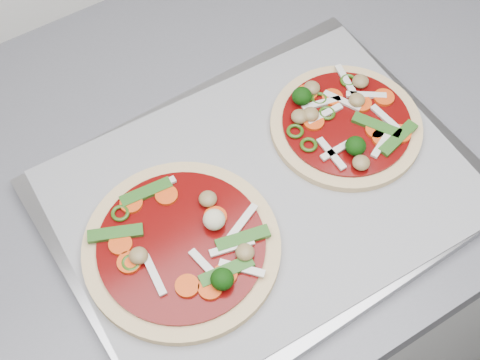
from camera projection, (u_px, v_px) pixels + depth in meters
base_cabinet at (309, 249)px, 1.25m from camera, size 3.60×0.60×0.86m
countertop at (339, 97)px, 0.86m from camera, size 3.60×0.60×0.04m
baking_tray at (264, 195)px, 0.75m from camera, size 0.47×0.36×0.02m
parchment at (264, 191)px, 0.75m from camera, size 0.45×0.33×0.00m
pizza_left at (183, 246)px, 0.70m from camera, size 0.21×0.21×0.04m
pizza_right at (345, 123)px, 0.78m from camera, size 0.20×0.20×0.03m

